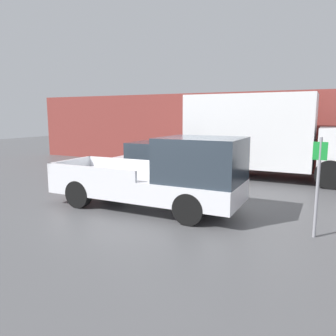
{
  "coord_description": "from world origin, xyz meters",
  "views": [
    {
      "loc": [
        3.53,
        -8.38,
        2.78
      ],
      "look_at": [
        -1.04,
        0.93,
        1.09
      ],
      "focal_mm": 35.0,
      "sensor_mm": 36.0,
      "label": 1
    }
  ],
  "objects": [
    {
      "name": "delivery_truck",
      "position": [
        0.85,
        6.24,
        1.94
      ],
      "size": [
        7.08,
        2.38,
        3.64
      ],
      "color": "white",
      "rests_on": "ground"
    },
    {
      "name": "parking_sign",
      "position": [
        3.38,
        -0.47,
        1.29
      ],
      "size": [
        0.3,
        0.07,
        2.29
      ],
      "color": "gray",
      "rests_on": "ground"
    },
    {
      "name": "pickup_truck",
      "position": [
        -0.67,
        -0.07,
        1.01
      ],
      "size": [
        5.79,
        2.01,
        2.17
      ],
      "color": "silver",
      "rests_on": "ground"
    },
    {
      "name": "car",
      "position": [
        -2.43,
        3.02,
        0.85
      ],
      "size": [
        4.57,
        1.87,
        1.69
      ],
      "color": "silver",
      "rests_on": "ground"
    },
    {
      "name": "ground_plane",
      "position": [
        0.0,
        0.0,
        0.0
      ],
      "size": [
        60.0,
        60.0,
        0.0
      ],
      "primitive_type": "plane",
      "color": "#4C4C4F"
    },
    {
      "name": "building_wall",
      "position": [
        0.0,
        8.53,
        1.96
      ],
      "size": [
        28.0,
        0.15,
        3.93
      ],
      "color": "brown",
      "rests_on": "ground"
    }
  ]
}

